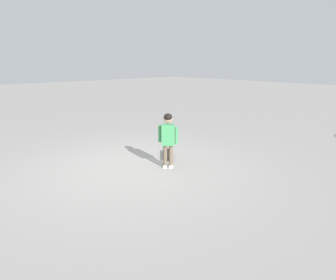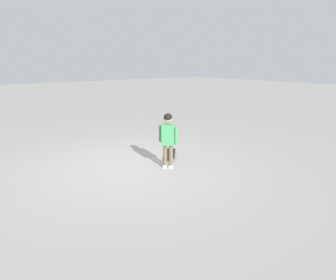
# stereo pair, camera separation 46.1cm
# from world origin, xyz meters

# --- Properties ---
(ground_plane) EXTENTS (50.00, 50.00, 0.00)m
(ground_plane) POSITION_xyz_m (0.00, 0.00, 0.00)
(ground_plane) COLOR gray
(child_person) EXTENTS (0.39, 0.28, 1.06)m
(child_person) POSITION_xyz_m (0.46, 0.55, 0.66)
(child_person) COLOR brown
(child_person) RESTS_ON ground
(skateboard) EXTENTS (0.67, 0.63, 0.07)m
(skateboard) POSITION_xyz_m (-0.06, 1.01, 0.06)
(skateboard) COLOR black
(skateboard) RESTS_ON ground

